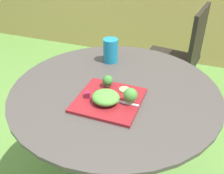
# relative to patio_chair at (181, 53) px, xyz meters

# --- Properties ---
(patio_table) EXTENTS (0.98, 0.98, 0.75)m
(patio_table) POSITION_rel_patio_chair_xyz_m (-0.21, -0.99, -0.02)
(patio_table) COLOR #423D38
(patio_table) RESTS_ON ground_plane
(patio_chair) EXTENTS (0.50, 0.50, 0.90)m
(patio_chair) POSITION_rel_patio_chair_xyz_m (0.00, 0.00, 0.00)
(patio_chair) COLOR black
(patio_chair) RESTS_ON ground_plane
(salad_plate) EXTENTS (0.28, 0.28, 0.01)m
(salad_plate) POSITION_rel_patio_chair_xyz_m (-0.20, -1.10, 0.23)
(salad_plate) COLOR maroon
(salad_plate) RESTS_ON patio_table
(drinking_glass) EXTENTS (0.08, 0.08, 0.13)m
(drinking_glass) POSITION_rel_patio_chair_xyz_m (-0.33, -0.73, 0.28)
(drinking_glass) COLOR teal
(drinking_glass) RESTS_ON patio_table
(fork) EXTENTS (0.15, 0.02, 0.00)m
(fork) POSITION_rel_patio_chair_xyz_m (-0.15, -1.10, 0.24)
(fork) COLOR silver
(fork) RESTS_ON salad_plate
(lettuce_mound) EXTENTS (0.12, 0.11, 0.05)m
(lettuce_mound) POSITION_rel_patio_chair_xyz_m (-0.20, -1.12, 0.26)
(lettuce_mound) COLOR #519338
(lettuce_mound) RESTS_ON salad_plate
(broccoli_floret_0) EXTENTS (0.06, 0.06, 0.07)m
(broccoli_floret_0) POSITION_rel_patio_chair_xyz_m (-0.10, -1.09, 0.28)
(broccoli_floret_0) COLOR #99B770
(broccoli_floret_0) RESTS_ON salad_plate
(broccoli_floret_1) EXTENTS (0.05, 0.05, 0.06)m
(broccoli_floret_1) POSITION_rel_patio_chair_xyz_m (-0.24, -1.01, 0.27)
(broccoli_floret_1) COLOR #99B770
(broccoli_floret_1) RESTS_ON salad_plate
(cucumber_slice_0) EXTENTS (0.05, 0.05, 0.01)m
(cucumber_slice_0) POSITION_rel_patio_chair_xyz_m (-0.15, -1.01, 0.24)
(cucumber_slice_0) COLOR #8EB766
(cucumber_slice_0) RESTS_ON salad_plate
(beet_chunk_0) EXTENTS (0.03, 0.03, 0.03)m
(beet_chunk_0) POSITION_rel_patio_chair_xyz_m (-0.29, -1.12, 0.25)
(beet_chunk_0) COLOR maroon
(beet_chunk_0) RESTS_ON salad_plate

